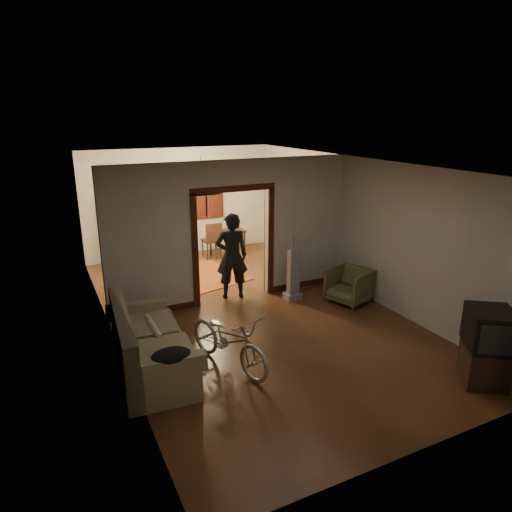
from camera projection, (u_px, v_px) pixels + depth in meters
floor at (249, 311)px, 8.73m from camera, size 5.00×8.50×0.01m
ceiling at (248, 163)px, 7.89m from camera, size 5.00×8.50×0.01m
wall_back at (180, 202)px, 11.96m from camera, size 5.00×0.02×2.80m
wall_left at (107, 260)px, 7.27m from camera, size 0.02×8.50×2.80m
wall_right at (359, 227)px, 9.35m from camera, size 0.02×8.50×2.80m
partition_wall at (233, 232)px, 8.95m from camera, size 5.00×0.14×2.80m
door_casing at (233, 247)px, 9.04m from camera, size 1.74×0.20×2.32m
far_window at (206, 195)px, 12.17m from camera, size 0.98×0.06×1.28m
chandelier at (201, 173)px, 10.17m from camera, size 0.24×0.24×0.24m
light_switch at (281, 234)px, 9.37m from camera, size 0.08×0.01×0.12m
sofa at (151, 339)px, 6.63m from camera, size 1.13×2.21×0.98m
rolled_paper at (153, 327)px, 6.92m from camera, size 0.10×0.81×0.10m
jacket at (171, 355)px, 5.82m from camera, size 0.51×0.38×0.15m
bicycle at (229, 340)px, 6.72m from camera, size 1.07×1.78×0.88m
armchair at (349, 285)px, 9.09m from camera, size 0.96×0.95×0.69m
tv_stand at (484, 365)px, 6.37m from camera, size 0.79×0.80×0.54m
crt_tv at (490, 329)px, 6.20m from camera, size 0.83×0.85×0.55m
vacuum at (293, 274)px, 9.16m from camera, size 0.37×0.32×1.08m
person at (232, 256)px, 9.16m from camera, size 0.73×0.58×1.77m
oriental_rug at (203, 275)px, 10.68m from camera, size 1.91×2.26×0.01m
locker at (141, 228)px, 11.42m from camera, size 0.90×0.53×1.75m
globe at (138, 186)px, 11.10m from camera, size 0.26×0.26×0.26m
desk at (228, 243)px, 12.07m from camera, size 0.96×0.62×0.66m
desk_chair at (211, 240)px, 11.81m from camera, size 0.48×0.48×0.96m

